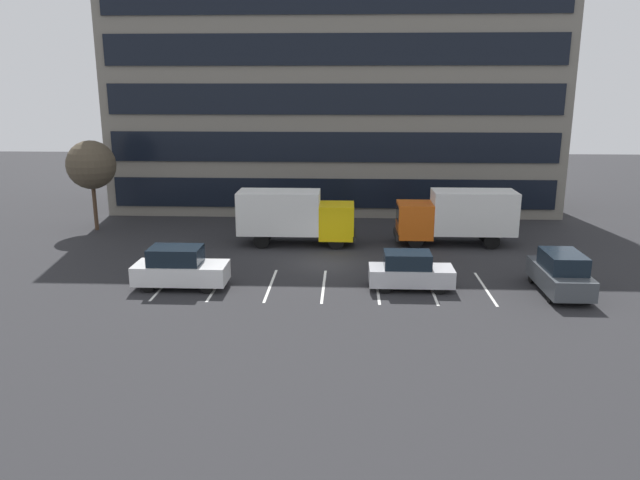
% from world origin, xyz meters
% --- Properties ---
extents(ground_plane, '(120.00, 120.00, 0.00)m').
position_xyz_m(ground_plane, '(0.00, 0.00, 0.00)').
color(ground_plane, '#262628').
extents(office_building, '(36.01, 10.28, 21.60)m').
position_xyz_m(office_building, '(0.00, 17.95, 10.80)').
color(office_building, slate).
rests_on(office_building, ground_plane).
extents(lot_markings, '(16.94, 5.40, 0.01)m').
position_xyz_m(lot_markings, '(0.00, -3.99, 0.00)').
color(lot_markings, silver).
rests_on(lot_markings, ground_plane).
extents(box_truck_yellow, '(7.68, 2.54, 3.56)m').
position_xyz_m(box_truck_yellow, '(-2.28, 4.47, 2.01)').
color(box_truck_yellow, yellow).
rests_on(box_truck_yellow, ground_plane).
extents(box_truck_orange, '(7.74, 2.56, 3.59)m').
position_xyz_m(box_truck_orange, '(8.43, 4.97, 2.02)').
color(box_truck_orange, '#D85914').
rests_on(box_truck_orange, ground_plane).
extents(suv_silver, '(4.31, 1.83, 1.95)m').
position_xyz_m(suv_silver, '(4.45, -4.20, 0.94)').
color(suv_silver, silver).
rests_on(suv_silver, ground_plane).
extents(suv_white, '(4.78, 2.03, 2.16)m').
position_xyz_m(suv_white, '(-7.45, -4.52, 1.04)').
color(suv_white, white).
rests_on(suv_white, ground_plane).
extents(suv_charcoal, '(2.03, 4.79, 2.17)m').
position_xyz_m(suv_charcoal, '(11.96, -4.55, 1.05)').
color(suv_charcoal, '#474C51').
rests_on(suv_charcoal, ground_plane).
extents(bare_tree, '(3.44, 3.44, 6.45)m').
position_xyz_m(bare_tree, '(-17.00, 8.03, 4.71)').
color(bare_tree, '#473323').
rests_on(bare_tree, ground_plane).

